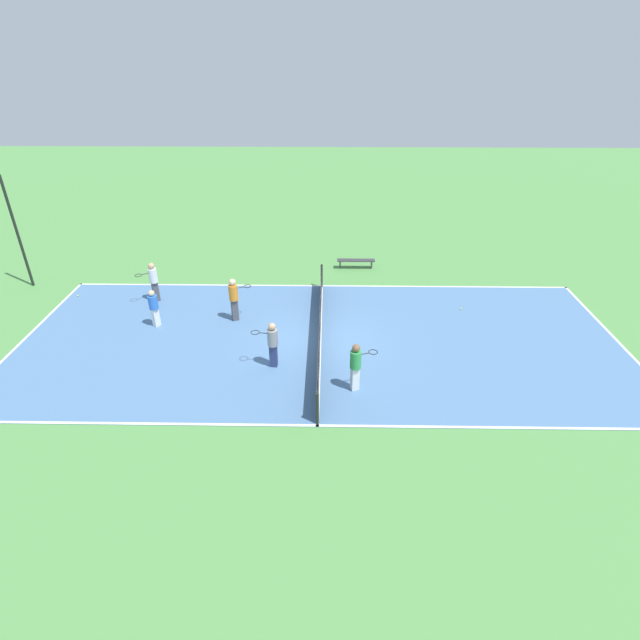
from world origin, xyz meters
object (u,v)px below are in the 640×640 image
Objects in this scene: tennis_ball_midcourt at (78,296)px; fence_post_back_right at (17,233)px; tennis_ball_left_sideline at (461,309)px; player_near_blue at (154,306)px; player_near_white at (153,279)px; tennis_net at (320,327)px; player_far_green at (356,364)px; player_baseline_gray at (272,342)px; player_center_orange at (234,296)px; bench at (356,261)px.

fence_post_back_right is at bearing 66.04° from tennis_ball_midcourt.
tennis_ball_left_sideline is at bearing -96.24° from fence_post_back_right.
player_near_white is (2.21, 0.68, 0.14)m from player_near_blue.
player_near_white reaches higher than tennis_net.
player_near_blue is 0.91× the size of player_far_green.
player_near_white is (6.26, 8.41, 0.04)m from player_far_green.
player_baseline_gray is 8.76m from tennis_ball_left_sideline.
tennis_ball_midcourt is 3.81m from fence_post_back_right.
fence_post_back_right is (2.13, 19.46, 2.50)m from tennis_ball_left_sideline.
player_near_white is at bearing -95.30° from tennis_ball_midcourt.
player_baseline_gray is at bearing -86.42° from player_center_orange.
bench is at bearing 65.95° from player_far_green.
tennis_net is 5.61× the size of player_baseline_gray.
player_center_orange is at bearing 46.50° from bench.
player_center_orange is 0.36× the size of fence_post_back_right.
player_center_orange is (-1.66, -3.75, 0.03)m from player_near_white.
player_center_orange reaches higher than tennis_net.
bench is 10.19m from player_near_blue.
player_near_blue reaches higher than tennis_ball_left_sideline.
tennis_ball_left_sideline is (2.59, -5.95, -0.53)m from tennis_net.
player_baseline_gray is at bearing 69.39° from bench.
player_far_green reaches higher than tennis_ball_left_sideline.
player_far_green is 1.00× the size of player_baseline_gray.
tennis_ball_left_sideline is at bearing 134.14° from bench.
player_center_orange is 26.77× the size of tennis_ball_left_sideline.
fence_post_back_right is at bearing 70.75° from tennis_net.
bench is 1.06× the size of player_near_white.
player_far_green is 10.49m from player_near_white.
fence_post_back_right reaches higher than tennis_net.
tennis_net is 6.14× the size of player_near_blue.
player_far_green is at bearing -82.51° from player_near_blue.
player_near_white is 26.06× the size of tennis_ball_midcourt.
fence_post_back_right is (3.17, 10.04, 1.47)m from player_center_orange.
player_near_blue is at bearing 164.10° from player_center_orange.
tennis_ball_midcourt is 16.86m from tennis_ball_left_sideline.
tennis_ball_left_sideline is 0.01× the size of fence_post_back_right.
player_near_white is at bearing 122.12° from player_far_green.
player_far_green reaches higher than bench.
player_near_white reaches higher than player_near_blue.
player_near_blue is 5.66m from player_baseline_gray.
tennis_ball_left_sideline is (-0.96, -16.84, 0.00)m from tennis_ball_midcourt.
player_near_white is 0.35× the size of fence_post_back_right.
player_baseline_gray is (1.30, 2.79, -0.00)m from player_far_green.
player_far_green is 25.23× the size of tennis_ball_midcourt.
player_near_blue is at bearing 81.28° from tennis_net.
player_far_green is 25.23× the size of tennis_ball_left_sideline.
bench is 27.63× the size of tennis_ball_left_sideline.
bench is 1.20× the size of player_near_blue.
tennis_net is 141.12× the size of tennis_ball_left_sideline.
tennis_net is at bearing 76.45° from bench.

